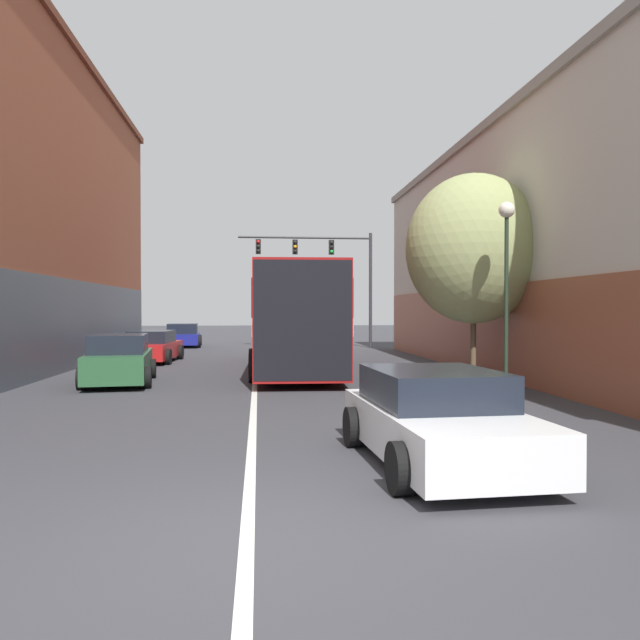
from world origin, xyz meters
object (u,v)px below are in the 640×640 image
Objects in this scene: parked_car_left_near at (119,360)px; parked_car_left_far at (183,336)px; hatchback_foreground at (438,419)px; street_lamp at (506,266)px; bus at (296,315)px; street_tree_near at (474,249)px; traffic_signal_gantry at (327,262)px; parked_car_left_mid at (153,347)px.

parked_car_left_near is 18.27m from parked_car_left_far.
parked_car_left_near reaches higher than parked_car_left_far.
hatchback_foreground is 7.77m from street_lamp.
bus is 1.97× the size of street_tree_near.
traffic_signal_gantry is (8.15, -2.27, 4.12)m from parked_car_left_far.
parked_car_left_far is 0.72× the size of street_tree_near.
parked_car_left_far is at bearing 119.22° from street_tree_near.
parked_car_left_far is at bearing 164.42° from traffic_signal_gantry.
parked_car_left_mid is 1.00× the size of parked_car_left_far.
bus is at bearing 139.23° from street_tree_near.
parked_car_left_mid is (-5.60, 3.98, -1.34)m from bus.
parked_car_left_far is (-0.07, 10.73, 0.02)m from parked_car_left_mid.
bus is 15.82m from parked_car_left_far.
bus is 8.67m from street_lamp.
parked_car_left_far is 21.98m from street_tree_near.
street_lamp is (10.37, -11.12, 2.58)m from parked_car_left_mid.
parked_car_left_far is (-0.38, 18.27, -0.04)m from parked_car_left_near.
street_tree_near is at bearing -124.85° from parked_car_left_mid.
parked_car_left_near is (-5.29, -3.56, -1.28)m from bus.
street_tree_near is (10.61, -18.97, 3.27)m from parked_car_left_far.
parked_car_left_mid is 0.59× the size of traffic_signal_gantry.
street_lamp is at bearing -133.85° from parked_car_left_mid.
traffic_signal_gantry is (8.08, 8.46, 4.14)m from parked_car_left_mid.
bus is 6.50m from parked_car_left_near.
bus is 12.99m from traffic_signal_gantry.
hatchback_foreground and parked_car_left_mid have the same top height.
street_tree_near is (10.55, -8.24, 3.29)m from parked_car_left_mid.
street_lamp is (3.60, 6.39, 2.58)m from hatchback_foreground.
bus reaches higher than parked_car_left_far.
parked_car_left_far is 0.59× the size of traffic_signal_gantry.
street_lamp is (10.43, -21.85, 2.56)m from parked_car_left_far.
parked_car_left_near is at bearing -174.44° from parked_car_left_mid.
parked_car_left_far is at bearing 22.64° from bus.
traffic_signal_gantry reaches higher than parked_car_left_near.
parked_car_left_far reaches higher than parked_car_left_mid.
hatchback_foreground is at bearing -119.38° from street_lamp.
hatchback_foreground is (1.17, -13.53, -1.34)m from bus.
street_lamp is 2.97m from street_tree_near.
hatchback_foreground is at bearing -155.71° from parked_car_left_mid.
parked_car_left_far is at bearing 3.51° from parked_car_left_mid.
hatchback_foreground is 0.57× the size of traffic_signal_gantry.
traffic_signal_gantry is 1.22× the size of street_tree_near.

